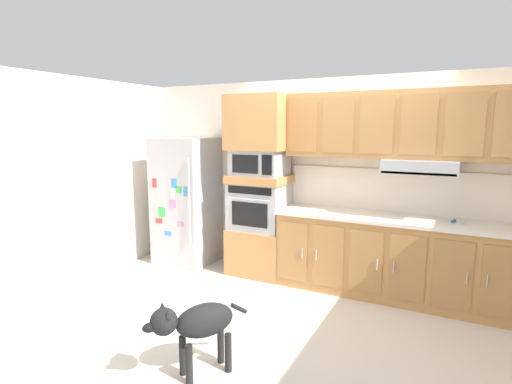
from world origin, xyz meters
TOP-DOWN VIEW (x-y plane):
  - ground_plane at (0.00, 0.00)m, footprint 9.60×9.60m
  - back_kitchen_wall at (0.00, 1.11)m, footprint 6.20×0.12m
  - side_panel_left at (-2.80, 0.00)m, footprint 0.12×7.10m
  - refrigerator at (-2.04, 0.68)m, footprint 0.76×0.73m
  - oven_base_cabinet at (-0.91, 0.75)m, footprint 0.74×0.62m
  - built_in_oven at (-0.91, 0.75)m, footprint 0.70×0.62m
  - appliance_mid_shelf at (-0.91, 0.75)m, footprint 0.74×0.62m
  - microwave at (-0.91, 0.75)m, footprint 0.64×0.54m
  - appliance_upper_cabinet at (-0.91, 0.75)m, footprint 0.74×0.62m
  - lower_cabinet_run at (0.94, 0.75)m, footprint 2.98×0.63m
  - countertop_slab at (0.94, 0.75)m, footprint 3.02×0.64m
  - backsplash_panel at (0.94, 1.04)m, footprint 3.02×0.02m
  - upper_cabinet_with_hood at (0.95, 0.87)m, footprint 2.98×0.48m
  - screwdriver at (1.35, 0.79)m, footprint 0.15×0.14m
  - dog at (-0.34, -1.47)m, footprint 0.52×0.74m

SIDE VIEW (x-z plane):
  - ground_plane at x=0.00m, z-range 0.00..0.00m
  - oven_base_cabinet at x=-0.91m, z-range 0.00..0.60m
  - dog at x=-0.34m, z-range 0.12..0.74m
  - lower_cabinet_run at x=0.94m, z-range 0.00..0.88m
  - refrigerator at x=-2.04m, z-range 0.00..1.76m
  - countertop_slab at x=0.94m, z-range 0.88..0.92m
  - built_in_oven at x=-0.91m, z-range 0.60..1.20m
  - screwdriver at x=1.35m, z-range 0.92..0.95m
  - backsplash_panel at x=0.94m, z-range 0.92..1.42m
  - back_kitchen_wall at x=0.00m, z-range 0.00..2.50m
  - side_panel_left at x=-2.80m, z-range 0.00..2.50m
  - appliance_mid_shelf at x=-0.91m, z-range 1.20..1.30m
  - microwave at x=-0.91m, z-range 1.30..1.62m
  - upper_cabinet_with_hood at x=0.95m, z-range 1.46..2.34m
  - appliance_upper_cabinet at x=-0.91m, z-range 1.62..2.30m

